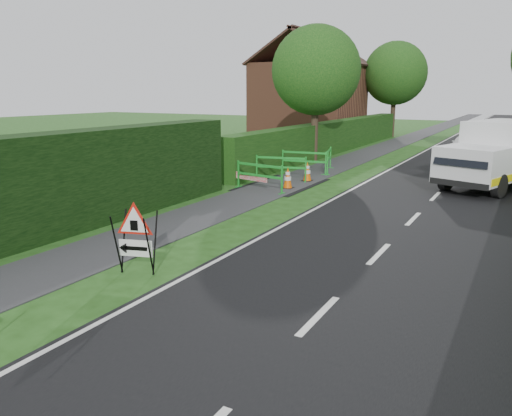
% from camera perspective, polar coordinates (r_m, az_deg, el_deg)
% --- Properties ---
extents(ground, '(120.00, 120.00, 0.00)m').
position_cam_1_polar(ground, '(8.52, -11.60, -11.10)').
color(ground, '#1F4513').
rests_on(ground, ground).
extents(road_surface, '(6.00, 90.00, 0.02)m').
position_cam_1_polar(road_surface, '(41.08, 25.27, 7.08)').
color(road_surface, black).
rests_on(road_surface, ground).
extents(footpath, '(2.00, 90.00, 0.02)m').
position_cam_1_polar(footpath, '(41.80, 17.69, 7.80)').
color(footpath, '#2D2D30').
rests_on(footpath, ground).
extents(hedge_west_far, '(1.00, 24.00, 1.80)m').
position_cam_1_polar(hedge_west_far, '(29.84, 8.84, 6.34)').
color(hedge_west_far, '#14380F').
rests_on(hedge_west_far, ground).
extents(house_west, '(7.50, 7.40, 7.88)m').
position_cam_1_polar(house_west, '(38.92, 6.10, 12.25)').
color(house_west, brown).
rests_on(house_west, ground).
extents(tree_nw, '(4.40, 4.40, 6.70)m').
position_cam_1_polar(tree_nw, '(25.78, 6.88, 15.33)').
color(tree_nw, '#2D2116').
rests_on(tree_nw, ground).
extents(tree_fw, '(4.80, 4.80, 7.24)m').
position_cam_1_polar(tree_fw, '(41.05, 15.63, 14.60)').
color(tree_fw, '#2D2116').
rests_on(tree_fw, ground).
extents(triangle_sign, '(1.03, 1.03, 1.21)m').
position_cam_1_polar(triangle_sign, '(9.77, -13.88, -2.80)').
color(triangle_sign, black).
rests_on(triangle_sign, ground).
extents(works_van, '(3.60, 5.65, 2.42)m').
position_cam_1_polar(works_van, '(20.28, 25.79, 5.68)').
color(works_van, silver).
rests_on(works_van, ground).
extents(traffic_cone_3, '(0.38, 0.38, 0.79)m').
position_cam_1_polar(traffic_cone_3, '(18.25, 3.65, 3.44)').
color(traffic_cone_3, black).
rests_on(traffic_cone_3, ground).
extents(traffic_cone_4, '(0.38, 0.38, 0.79)m').
position_cam_1_polar(traffic_cone_4, '(19.83, 5.89, 4.18)').
color(traffic_cone_4, black).
rests_on(traffic_cone_4, ground).
extents(ped_barrier_0, '(2.09, 0.73, 1.00)m').
position_cam_1_polar(ped_barrier_0, '(17.77, 0.39, 3.98)').
color(ped_barrier_0, '#1B9529').
rests_on(ped_barrier_0, ground).
extents(ped_barrier_1, '(2.09, 0.75, 1.00)m').
position_cam_1_polar(ped_barrier_1, '(19.79, 2.87, 4.91)').
color(ped_barrier_1, '#1B9529').
rests_on(ped_barrier_1, ground).
extents(ped_barrier_2, '(2.09, 0.61, 1.00)m').
position_cam_1_polar(ped_barrier_2, '(21.58, 5.61, 5.55)').
color(ped_barrier_2, '#1B9529').
rests_on(ped_barrier_2, ground).
extents(ped_barrier_3, '(0.87, 2.08, 1.00)m').
position_cam_1_polar(ped_barrier_3, '(22.32, 8.27, 5.73)').
color(ped_barrier_3, '#1B9529').
rests_on(ped_barrier_3, ground).
extents(redwhite_plank, '(1.47, 0.38, 0.25)m').
position_cam_1_polar(redwhite_plank, '(18.19, -0.55, 2.18)').
color(redwhite_plank, red).
rests_on(redwhite_plank, ground).
extents(hatchback_car, '(1.85, 3.36, 1.08)m').
position_cam_1_polar(hatchback_car, '(31.24, 22.80, 6.77)').
color(hatchback_car, white).
rests_on(hatchback_car, ground).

